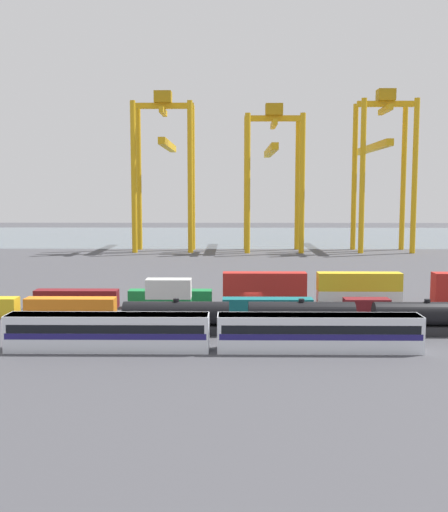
{
  "coord_description": "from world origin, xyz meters",
  "views": [
    {
      "loc": [
        -3.13,
        -83.58,
        16.66
      ],
      "look_at": [
        -4.35,
        17.58,
        5.9
      ],
      "focal_mm": 41.61,
      "sensor_mm": 36.0,
      "label": 1
    }
  ],
  "objects_px": {
    "gantry_crane_west": "(165,157)",
    "gantry_crane_east": "(381,156)",
    "freight_tank_row": "(427,318)",
    "shipping_container_10": "(359,299)",
    "shipping_container_2": "(169,308)",
    "passenger_train": "(213,331)",
    "shipping_container_4": "(267,308)",
    "gantry_crane_central": "(273,163)"
  },
  "relations": [
    {
      "from": "freight_tank_row",
      "to": "shipping_container_2",
      "type": "relative_size",
      "value": 11.88
    },
    {
      "from": "shipping_container_2",
      "to": "gantry_crane_central",
      "type": "xyz_separation_m",
      "value": [
        20.41,
        94.58,
        24.11
      ]
    },
    {
      "from": "gantry_crane_west",
      "to": "gantry_crane_east",
      "type": "relative_size",
      "value": 0.99
    },
    {
      "from": "shipping_container_2",
      "to": "shipping_container_4",
      "type": "bearing_deg",
      "value": 0.0
    },
    {
      "from": "passenger_train",
      "to": "gantry_crane_west",
      "type": "xyz_separation_m",
      "value": [
        -17.33,
        111.05,
        24.86
      ]
    },
    {
      "from": "gantry_crane_central",
      "to": "gantry_crane_east",
      "type": "height_order",
      "value": "gantry_crane_east"
    },
    {
      "from": "freight_tank_row",
      "to": "gantry_crane_central",
      "type": "bearing_deg",
      "value": 96.09
    },
    {
      "from": "shipping_container_4",
      "to": "gantry_crane_central",
      "type": "height_order",
      "value": "gantry_crane_central"
    },
    {
      "from": "shipping_container_10",
      "to": "freight_tank_row",
      "type": "bearing_deg",
      "value": -74.37
    },
    {
      "from": "shipping_container_2",
      "to": "gantry_crane_west",
      "type": "height_order",
      "value": "gantry_crane_west"
    },
    {
      "from": "gantry_crane_central",
      "to": "shipping_container_4",
      "type": "bearing_deg",
      "value": -94.31
    },
    {
      "from": "passenger_train",
      "to": "shipping_container_10",
      "type": "relative_size",
      "value": 3.62
    },
    {
      "from": "gantry_crane_west",
      "to": "shipping_container_10",
      "type": "bearing_deg",
      "value": -66.58
    },
    {
      "from": "freight_tank_row",
      "to": "gantry_crane_central",
      "type": "relative_size",
      "value": 1.73
    },
    {
      "from": "shipping_container_10",
      "to": "gantry_crane_west",
      "type": "xyz_separation_m",
      "value": [
        -37.81,
        87.27,
        25.7
      ]
    },
    {
      "from": "freight_tank_row",
      "to": "shipping_container_2",
      "type": "bearing_deg",
      "value": 163.19
    },
    {
      "from": "gantry_crane_west",
      "to": "gantry_crane_central",
      "type": "relative_size",
      "value": 1.08
    },
    {
      "from": "shipping_container_10",
      "to": "gantry_crane_west",
      "type": "distance_m",
      "value": 98.52
    },
    {
      "from": "passenger_train",
      "to": "gantry_crane_east",
      "type": "distance_m",
      "value": 123.49
    },
    {
      "from": "freight_tank_row",
      "to": "gantry_crane_central",
      "type": "xyz_separation_m",
      "value": [
        -11.1,
        104.1,
        23.43
      ]
    },
    {
      "from": "gantry_crane_central",
      "to": "passenger_train",
      "type": "bearing_deg",
      "value": -97.1
    },
    {
      "from": "gantry_crane_central",
      "to": "shipping_container_2",
      "type": "bearing_deg",
      "value": -102.18
    },
    {
      "from": "shipping_container_2",
      "to": "passenger_train",
      "type": "bearing_deg",
      "value": -69.17
    },
    {
      "from": "gantry_crane_west",
      "to": "shipping_container_4",
      "type": "bearing_deg",
      "value": -75.6
    },
    {
      "from": "freight_tank_row",
      "to": "shipping_container_10",
      "type": "distance_m",
      "value": 16.84
    },
    {
      "from": "shipping_container_2",
      "to": "gantry_crane_west",
      "type": "bearing_deg",
      "value": 96.57
    },
    {
      "from": "freight_tank_row",
      "to": "gantry_crane_east",
      "type": "distance_m",
      "value": 109.46
    },
    {
      "from": "shipping_container_2",
      "to": "gantry_crane_east",
      "type": "relative_size",
      "value": 0.13
    },
    {
      "from": "freight_tank_row",
      "to": "shipping_container_10",
      "type": "bearing_deg",
      "value": 105.63
    },
    {
      "from": "gantry_crane_east",
      "to": "passenger_train",
      "type": "bearing_deg",
      "value": -111.92
    },
    {
      "from": "passenger_train",
      "to": "freight_tank_row",
      "type": "height_order",
      "value": "freight_tank_row"
    },
    {
      "from": "freight_tank_row",
      "to": "shipping_container_2",
      "type": "distance_m",
      "value": 32.93
    },
    {
      "from": "freight_tank_row",
      "to": "passenger_train",
      "type": "bearing_deg",
      "value": -163.16
    },
    {
      "from": "shipping_container_2",
      "to": "shipping_container_4",
      "type": "height_order",
      "value": "same"
    },
    {
      "from": "shipping_container_4",
      "to": "passenger_train",
      "type": "bearing_deg",
      "value": -111.66
    },
    {
      "from": "shipping_container_4",
      "to": "gantry_crane_east",
      "type": "bearing_deg",
      "value": 68.03
    },
    {
      "from": "shipping_container_10",
      "to": "gantry_crane_central",
      "type": "relative_size",
      "value": 0.29
    },
    {
      "from": "gantry_crane_west",
      "to": "gantry_crane_central",
      "type": "height_order",
      "value": "gantry_crane_west"
    },
    {
      "from": "freight_tank_row",
      "to": "gantry_crane_central",
      "type": "distance_m",
      "value": 107.28
    },
    {
      "from": "shipping_container_2",
      "to": "gantry_crane_east",
      "type": "bearing_deg",
      "value": 61.49
    },
    {
      "from": "shipping_container_4",
      "to": "gantry_crane_east",
      "type": "xyz_separation_m",
      "value": [
        38.36,
        95.08,
        25.91
      ]
    },
    {
      "from": "gantry_crane_west",
      "to": "gantry_crane_east",
      "type": "bearing_deg",
      "value": 1.03
    }
  ]
}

